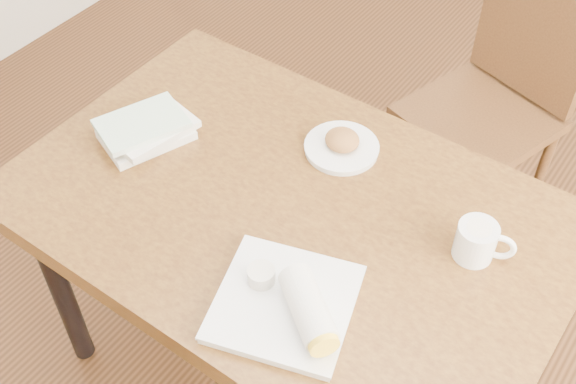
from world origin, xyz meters
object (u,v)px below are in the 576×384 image
Objects in this scene: table at (288,228)px; coffee_mug at (478,241)px; book_stack at (147,130)px; plate_burrito at (292,305)px; chair_far at (500,90)px; plate_scone at (342,145)px.

table is 0.46m from coffee_mug.
plate_burrito is at bearing -19.79° from book_stack.
chair_far is 0.77m from plate_scone.
table is at bearing 127.00° from plate_burrito.
chair_far is 0.91m from coffee_mug.
table is 10.00× the size of coffee_mug.
chair_far reaches higher than plate_scone.
table is 0.32m from plate_burrito.
chair_far is 4.99× the size of plate_scone.
plate_scone is 0.50m from book_stack.
book_stack reaches higher than table.
plate_burrito reaches higher than table.
plate_scone reaches higher than table.
plate_burrito is 0.65m from book_stack.
plate_burrito reaches higher than plate_scone.
book_stack is (-0.43, -0.02, 0.11)m from table.
plate_burrito is at bearing -88.94° from chair_far.
plate_scone is 1.45× the size of coffee_mug.
table is 6.88× the size of plate_scone.
coffee_mug is at bearing 16.42° from table.
plate_scone is at bearing 90.31° from table.
table is at bearing -163.58° from coffee_mug.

